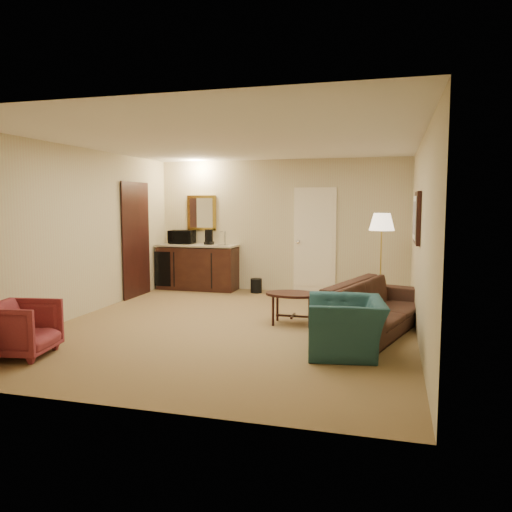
{
  "coord_description": "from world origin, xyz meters",
  "views": [
    {
      "loc": [
        2.15,
        -6.66,
        1.74
      ],
      "look_at": [
        0.19,
        0.5,
        0.96
      ],
      "focal_mm": 35.0,
      "sensor_mm": 36.0,
      "label": 1
    }
  ],
  "objects": [
    {
      "name": "floor_lamp",
      "position": [
        1.98,
        1.92,
        0.8
      ],
      "size": [
        0.47,
        0.47,
        1.59
      ],
      "primitive_type": "cube",
      "rotation": [
        0.0,
        0.0,
        0.11
      ],
      "color": "gold",
      "rests_on": "ground"
    },
    {
      "name": "microwave",
      "position": [
        -2.01,
        2.77,
        1.09
      ],
      "size": [
        0.51,
        0.3,
        0.34
      ],
      "primitive_type": "imported",
      "rotation": [
        0.0,
        0.0,
        0.04
      ],
      "color": "black",
      "rests_on": "wetbar_cabinet"
    },
    {
      "name": "sofa",
      "position": [
        1.95,
        0.29,
        0.45
      ],
      "size": [
        1.31,
        2.38,
        0.89
      ],
      "primitive_type": "imported",
      "rotation": [
        0.0,
        0.0,
        1.27
      ],
      "color": "black",
      "rests_on": "ground"
    },
    {
      "name": "teal_armchair",
      "position": [
        1.66,
        -0.9,
        0.43
      ],
      "size": [
        0.78,
        1.07,
        0.86
      ],
      "primitive_type": "imported",
      "rotation": [
        0.0,
        0.0,
        -1.42
      ],
      "color": "#1F4A4D",
      "rests_on": "ground"
    },
    {
      "name": "room_walls",
      "position": [
        -0.1,
        0.77,
        1.72
      ],
      "size": [
        5.02,
        6.01,
        2.61
      ],
      "color": "beige",
      "rests_on": "ground"
    },
    {
      "name": "coffee_table",
      "position": [
        0.79,
        0.31,
        0.23
      ],
      "size": [
        0.82,
        0.56,
        0.46
      ],
      "primitive_type": "cube",
      "rotation": [
        0.0,
        0.0,
        0.03
      ],
      "color": "black",
      "rests_on": "ground"
    },
    {
      "name": "rose_chair_near",
      "position": [
        -1.9,
        -2.0,
        0.35
      ],
      "size": [
        0.74,
        0.77,
        0.7
      ],
      "primitive_type": "imported",
      "rotation": [
        0.0,
        0.0,
        1.73
      ],
      "color": "maroon",
      "rests_on": "ground"
    },
    {
      "name": "waste_bin",
      "position": [
        -0.4,
        2.65,
        0.14
      ],
      "size": [
        0.27,
        0.27,
        0.28
      ],
      "primitive_type": "cylinder",
      "rotation": [
        0.0,
        0.0,
        0.24
      ],
      "color": "black",
      "rests_on": "ground"
    },
    {
      "name": "ground",
      "position": [
        0.0,
        0.0,
        0.0
      ],
      "size": [
        6.0,
        6.0,
        0.0
      ],
      "primitive_type": "plane",
      "color": "olive",
      "rests_on": "ground"
    },
    {
      "name": "wetbar_cabinet",
      "position": [
        -1.65,
        2.72,
        0.46
      ],
      "size": [
        1.64,
        0.58,
        0.92
      ],
      "primitive_type": "cube",
      "color": "#351A11",
      "rests_on": "ground"
    },
    {
      "name": "coffee_maker",
      "position": [
        -1.41,
        2.73,
        1.07
      ],
      "size": [
        0.18,
        0.18,
        0.31
      ],
      "primitive_type": "cylinder",
      "rotation": [
        0.0,
        0.0,
        0.12
      ],
      "color": "black",
      "rests_on": "wetbar_cabinet"
    }
  ]
}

